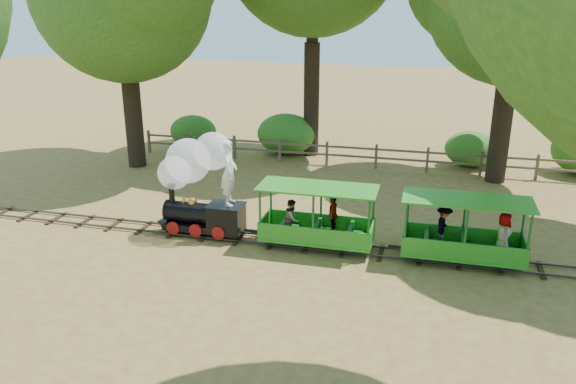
% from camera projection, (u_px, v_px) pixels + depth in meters
% --- Properties ---
extents(ground, '(90.00, 90.00, 0.00)m').
position_uv_depth(ground, '(308.00, 246.00, 15.50)').
color(ground, '#9C7E43').
rests_on(ground, ground).
extents(track, '(22.00, 1.00, 0.10)m').
position_uv_depth(track, '(308.00, 244.00, 15.48)').
color(track, '#3F3D3A').
rests_on(track, ground).
extents(locomotive, '(2.69, 1.27, 3.09)m').
position_uv_depth(locomotive, '(197.00, 176.00, 15.76)').
color(locomotive, black).
rests_on(locomotive, ground).
extents(carriage_front, '(3.18, 1.30, 1.65)m').
position_uv_depth(carriage_front, '(315.00, 223.00, 15.23)').
color(carriage_front, '#28891E').
rests_on(carriage_front, track).
extents(carriage_rear, '(3.18, 1.30, 1.65)m').
position_uv_depth(carriage_rear, '(465.00, 236.00, 14.31)').
color(carriage_rear, '#28891E').
rests_on(carriage_rear, track).
extents(fence, '(18.10, 0.10, 1.00)m').
position_uv_depth(fence, '(351.00, 153.00, 22.63)').
color(fence, brown).
rests_on(fence, ground).
extents(shrub_west, '(2.17, 1.67, 1.50)m').
position_uv_depth(shrub_west, '(193.00, 132.00, 25.53)').
color(shrub_west, '#2D6B1E').
rests_on(shrub_west, ground).
extents(shrub_mid_w, '(2.57, 1.98, 1.78)m').
position_uv_depth(shrub_mid_w, '(286.00, 134.00, 24.44)').
color(shrub_mid_w, '#2D6B1E').
rests_on(shrub_mid_w, ground).
extents(shrub_mid_e, '(2.09, 1.61, 1.45)m').
position_uv_depth(shrub_mid_e, '(471.00, 149.00, 22.66)').
color(shrub_mid_e, '#2D6B1E').
rests_on(shrub_mid_e, ground).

